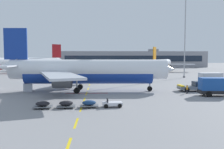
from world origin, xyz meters
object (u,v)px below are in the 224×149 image
(pushback_tug, at_px, (195,87))
(airliner_far_center, at_px, (161,64))
(airliner_mid_left, at_px, (28,63))
(apron_light_mast_far, at_px, (185,20))
(catering_truck, at_px, (214,79))
(fuel_service_truck, at_px, (218,86))
(baggage_train, at_px, (78,104))
(airliner_foreground, at_px, (86,71))
(ground_crew_worker, at_px, (187,89))
(uld_cargo_container, at_px, (28,87))

(pushback_tug, height_order, airliner_far_center, airliner_far_center)
(airliner_mid_left, bearing_deg, apron_light_mast_far, -27.37)
(airliner_far_center, relative_size, catering_truck, 4.20)
(fuel_service_truck, distance_m, baggage_train, 24.83)
(airliner_foreground, xyz_separation_m, airliner_far_center, (31.60, 65.90, -0.43))
(airliner_mid_left, relative_size, apron_light_mast_far, 1.03)
(airliner_mid_left, height_order, apron_light_mast_far, apron_light_mast_far)
(ground_crew_worker, distance_m, apron_light_mast_far, 39.59)
(airliner_far_center, xyz_separation_m, uld_cargo_container, (-42.86, -65.42, -2.72))
(uld_cargo_container, bearing_deg, apron_light_mast_far, 35.35)
(pushback_tug, height_order, catering_truck, catering_truck)
(airliner_far_center, distance_m, fuel_service_truck, 73.31)
(apron_light_mast_far, bearing_deg, airliner_foreground, -135.21)
(pushback_tug, bearing_deg, catering_truck, 44.26)
(airliner_far_center, height_order, baggage_train, airliner_far_center)
(pushback_tug, xyz_separation_m, fuel_service_truck, (1.64, -6.07, 0.74))
(baggage_train, bearing_deg, airliner_foreground, 89.26)
(fuel_service_truck, relative_size, apron_light_mast_far, 0.24)
(airliner_foreground, distance_m, airliner_mid_left, 65.66)
(airliner_foreground, relative_size, catering_truck, 4.96)
(pushback_tug, height_order, baggage_train, pushback_tug)
(airliner_mid_left, height_order, ground_crew_worker, airliner_mid_left)
(airliner_foreground, relative_size, baggage_train, 2.98)
(ground_crew_worker, relative_size, uld_cargo_container, 0.86)
(ground_crew_worker, bearing_deg, apron_light_mast_far, 71.53)
(ground_crew_worker, bearing_deg, airliner_mid_left, 126.14)
(fuel_service_truck, xyz_separation_m, baggage_train, (-23.25, -8.65, -1.11))
(airliner_mid_left, bearing_deg, baggage_train, -69.82)
(pushback_tug, bearing_deg, airliner_mid_left, 129.20)
(pushback_tug, bearing_deg, fuel_service_truck, -74.87)
(airliner_far_center, height_order, apron_light_mast_far, apron_light_mast_far)
(fuel_service_truck, bearing_deg, airliner_foreground, 163.37)
(apron_light_mast_far, bearing_deg, fuel_service_truck, -100.57)
(airliner_far_center, bearing_deg, uld_cargo_container, -123.23)
(airliner_mid_left, distance_m, apron_light_mast_far, 66.49)
(uld_cargo_container, height_order, apron_light_mast_far, apron_light_mast_far)
(pushback_tug, bearing_deg, ground_crew_worker, -131.00)
(baggage_train, bearing_deg, fuel_service_truck, 20.40)
(pushback_tug, xyz_separation_m, airliner_far_center, (10.20, 66.72, 2.62))
(airliner_mid_left, relative_size, baggage_train, 2.69)
(pushback_tug, distance_m, airliner_far_center, 67.55)
(airliner_far_center, relative_size, fuel_service_truck, 4.11)
(airliner_far_center, distance_m, baggage_train, 87.47)
(catering_truck, relative_size, uld_cargo_container, 3.72)
(catering_truck, height_order, apron_light_mast_far, apron_light_mast_far)
(fuel_service_truck, bearing_deg, apron_light_mast_far, 79.43)
(airliner_mid_left, xyz_separation_m, airliner_far_center, (59.38, 6.41, -0.53))
(catering_truck, relative_size, baggage_train, 0.60)
(airliner_foreground, distance_m, airliner_far_center, 73.09)
(airliner_foreground, height_order, pushback_tug, airliner_foreground)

